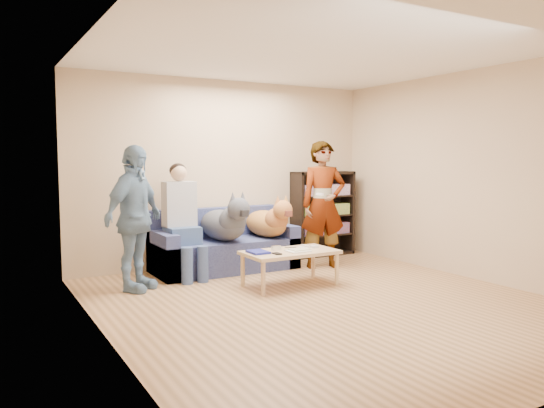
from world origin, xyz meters
TOP-DOWN VIEW (x-y plane):
  - ground at (0.00, 0.00)m, footprint 5.00×5.00m
  - ceiling at (0.00, 0.00)m, footprint 5.00×5.00m
  - wall_back at (0.00, 2.50)m, footprint 4.50×0.00m
  - wall_left at (-2.25, 0.00)m, footprint 0.00×5.00m
  - wall_right at (2.25, 0.00)m, footprint 0.00×5.00m
  - blanket at (0.45, 1.96)m, footprint 0.44×0.37m
  - person_standing_right at (1.02, 1.56)m, footprint 0.72×0.56m
  - person_standing_left at (-1.59, 1.56)m, footprint 1.01×0.93m
  - held_controller at (0.82, 1.36)m, footprint 0.05×0.12m
  - notebook_blue at (-0.35, 0.91)m, footprint 0.20×0.26m
  - papers at (0.10, 0.76)m, footprint 0.26×0.20m
  - magazine at (0.13, 0.78)m, footprint 0.22×0.17m
  - camera_silver at (-0.07, 0.98)m, footprint 0.11×0.06m
  - controller_a at (0.33, 0.96)m, footprint 0.04×0.13m
  - controller_b at (0.41, 0.88)m, footprint 0.09×0.06m
  - headphone_cup_a at (0.25, 0.84)m, footprint 0.07×0.07m
  - headphone_cup_b at (0.25, 0.92)m, footprint 0.07×0.07m
  - pen_orange at (0.03, 0.70)m, footprint 0.13×0.06m
  - pen_black at (0.17, 1.04)m, footprint 0.13×0.08m
  - wallet at (-0.20, 0.74)m, footprint 0.07×0.12m
  - sofa at (-0.25, 2.10)m, footprint 1.90×0.85m
  - person_seated at (-0.87, 1.97)m, footprint 0.40×0.73m
  - dog_gray at (-0.31, 1.89)m, footprint 0.47×1.28m
  - dog_tan at (0.35, 1.89)m, footprint 0.42×1.17m
  - coffee_table at (0.05, 0.86)m, footprint 1.10×0.60m
  - bookshelf at (1.55, 2.33)m, footprint 1.00×0.34m

SIDE VIEW (x-z plane):
  - ground at x=0.00m, z-range 0.00..0.00m
  - sofa at x=-0.25m, z-range -0.13..0.69m
  - coffee_table at x=0.05m, z-range 0.16..0.58m
  - pen_orange at x=0.03m, z-range 0.42..0.43m
  - pen_black at x=0.17m, z-range 0.42..0.43m
  - papers at x=0.10m, z-range 0.42..0.43m
  - wallet at x=-0.20m, z-range 0.42..0.43m
  - headphone_cup_a at x=0.25m, z-range 0.42..0.44m
  - headphone_cup_b at x=0.25m, z-range 0.42..0.44m
  - notebook_blue at x=-0.35m, z-range 0.42..0.45m
  - controller_a at x=0.33m, z-range 0.42..0.45m
  - controller_b at x=0.41m, z-range 0.42..0.45m
  - magazine at x=0.13m, z-range 0.43..0.45m
  - camera_silver at x=-0.07m, z-range 0.42..0.47m
  - blanket at x=0.45m, z-range 0.43..0.58m
  - dog_tan at x=0.35m, z-range 0.34..0.94m
  - dog_gray at x=-0.31m, z-range 0.33..1.00m
  - bookshelf at x=1.55m, z-range 0.03..1.33m
  - person_seated at x=-0.87m, z-range 0.04..1.51m
  - person_standing_left at x=-1.59m, z-range 0.00..1.66m
  - person_standing_right at x=1.02m, z-range 0.00..1.74m
  - held_controller at x=0.82m, z-range 1.02..1.05m
  - wall_back at x=0.00m, z-range -0.95..3.55m
  - wall_left at x=-2.25m, z-range -1.20..3.80m
  - wall_right at x=2.25m, z-range -1.20..3.80m
  - ceiling at x=0.00m, z-range 2.60..2.60m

